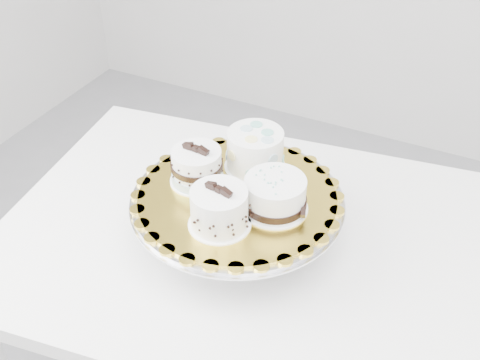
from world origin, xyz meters
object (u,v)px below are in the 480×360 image
at_px(cake_swirl, 219,209).
at_px(cake_board, 237,196).
at_px(table, 270,270).
at_px(cake_ribbon, 276,196).
at_px(cake_dots, 255,150).
at_px(cake_stand, 237,211).
at_px(cake_banded, 197,167).

bearing_deg(cake_swirl, cake_board, 106.43).
distance_m(table, cake_ribbon, 0.24).
relative_size(table, cake_ribbon, 8.38).
distance_m(cake_swirl, cake_dots, 0.19).
relative_size(cake_stand, cake_swirl, 3.47).
distance_m(cake_board, cake_banded, 0.10).
bearing_deg(cake_ribbon, cake_dots, 112.42).
relative_size(cake_stand, cake_ribbon, 2.88).
bearing_deg(cake_banded, table, 15.29).
bearing_deg(cake_stand, cake_board, 135.00).
bearing_deg(cake_ribbon, table, 99.91).
height_order(cake_board, cake_dots, cake_dots).
bearing_deg(cake_dots, cake_swirl, -96.72).
xyz_separation_m(table, cake_dots, (-0.07, 0.06, 0.25)).
bearing_deg(cake_banded, cake_stand, 1.20).
bearing_deg(cake_swirl, table, 78.44).
bearing_deg(cake_board, table, 29.60).
height_order(cake_stand, cake_banded, cake_banded).
relative_size(cake_dots, cake_ribbon, 0.94).
distance_m(cake_dots, cake_ribbon, 0.13).
relative_size(cake_swirl, cake_dots, 0.89).
xyz_separation_m(cake_board, cake_dots, (-0.01, 0.10, 0.04)).
distance_m(cake_swirl, cake_ribbon, 0.11).
xyz_separation_m(cake_swirl, cake_banded, (-0.10, 0.09, -0.00)).
bearing_deg(table, cake_ribbon, -68.89).
xyz_separation_m(cake_stand, cake_banded, (-0.09, 0.00, 0.07)).
bearing_deg(cake_swirl, cake_banded, 146.80).
bearing_deg(cake_swirl, cake_dots, 105.95).
distance_m(table, cake_dots, 0.26).
height_order(cake_swirl, cake_ribbon, cake_swirl).
distance_m(table, cake_banded, 0.28).
xyz_separation_m(cake_swirl, cake_dots, (-0.02, 0.19, 0.01)).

